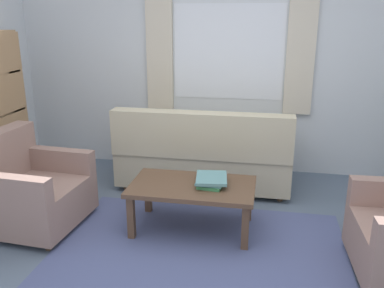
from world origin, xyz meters
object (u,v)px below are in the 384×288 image
(couch, at_px, (204,156))
(armchair_left, at_px, (29,190))
(book_stack_on_table, at_px, (211,180))
(coffee_table, at_px, (192,190))

(couch, xyz_separation_m, armchair_left, (-1.43, -1.19, -0.01))
(couch, xyz_separation_m, book_stack_on_table, (0.22, -0.96, 0.11))
(coffee_table, relative_size, book_stack_on_table, 3.12)
(coffee_table, xyz_separation_m, book_stack_on_table, (0.16, 0.04, 0.10))
(armchair_left, relative_size, coffee_table, 0.81)
(couch, relative_size, armchair_left, 2.12)
(couch, distance_m, book_stack_on_table, 0.99)
(couch, distance_m, armchair_left, 1.86)
(armchair_left, xyz_separation_m, coffee_table, (1.48, 0.20, 0.03))
(book_stack_on_table, bearing_deg, couch, 102.71)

